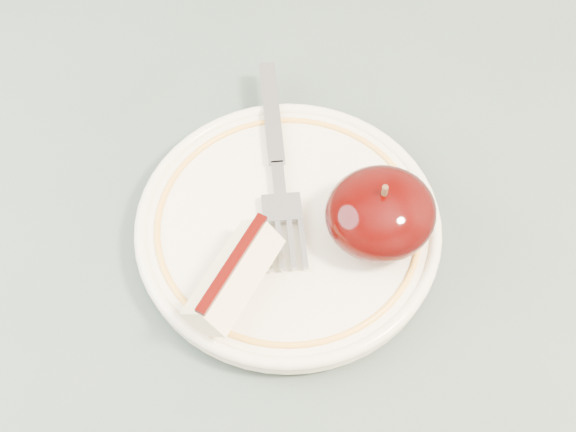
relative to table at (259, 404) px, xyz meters
name	(u,v)px	position (x,y,z in m)	size (l,w,h in m)	color
table	(259,404)	(0.00, 0.00, 0.00)	(0.90, 0.90, 0.75)	brown
plate	(288,227)	(0.06, 0.08, 0.10)	(0.21, 0.21, 0.02)	beige
apple_half	(381,213)	(0.11, 0.05, 0.13)	(0.07, 0.07, 0.05)	black
apple_wedge	(234,276)	(0.00, 0.04, 0.12)	(0.08, 0.07, 0.04)	#FFF2BB
fork	(277,165)	(0.07, 0.12, 0.11)	(0.07, 0.18, 0.00)	gray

